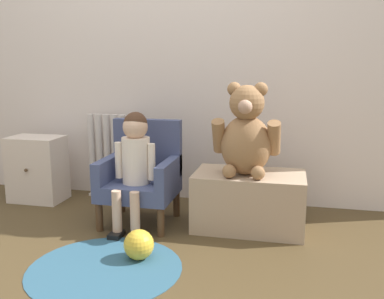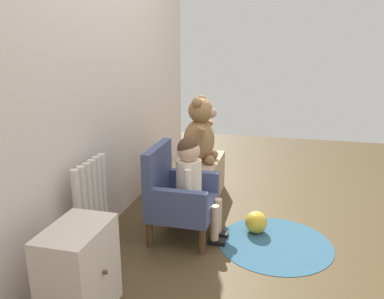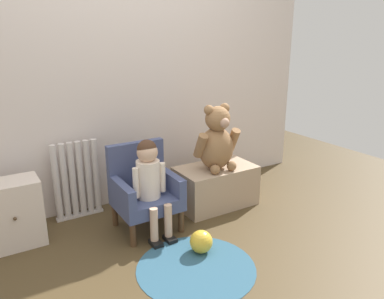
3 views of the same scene
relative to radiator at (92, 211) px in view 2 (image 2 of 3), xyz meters
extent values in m
plane|color=#493921|center=(0.44, -0.98, -0.31)|extent=(6.00, 6.00, 0.00)
cube|color=silver|center=(0.44, 0.12, 0.89)|extent=(3.80, 0.05, 2.40)
cylinder|color=silver|center=(-0.16, 0.00, 0.01)|extent=(0.05, 0.05, 0.60)
cylinder|color=silver|center=(-0.09, 0.00, 0.01)|extent=(0.05, 0.05, 0.60)
cylinder|color=silver|center=(-0.03, 0.00, 0.01)|extent=(0.05, 0.05, 0.60)
cylinder|color=silver|center=(0.03, 0.00, 0.01)|extent=(0.05, 0.05, 0.60)
cylinder|color=silver|center=(0.09, 0.00, 0.01)|extent=(0.05, 0.05, 0.60)
cylinder|color=silver|center=(0.15, 0.00, 0.01)|extent=(0.05, 0.05, 0.60)
cube|color=silver|center=(0.00, 0.00, -0.30)|extent=(0.37, 0.05, 0.02)
cube|color=beige|center=(-0.50, -0.20, -0.07)|extent=(0.38, 0.25, 0.47)
sphere|color=#4C3823|center=(-0.50, -0.33, -0.05)|extent=(0.02, 0.02, 0.02)
cube|color=#414B73|center=(0.39, -0.47, -0.09)|extent=(0.45, 0.42, 0.10)
cube|color=#414B73|center=(0.39, -0.29, 0.15)|extent=(0.45, 0.06, 0.36)
cube|color=#414B73|center=(0.19, -0.47, 0.03)|extent=(0.06, 0.42, 0.14)
cube|color=#414B73|center=(0.58, -0.47, 0.03)|extent=(0.06, 0.42, 0.14)
cylinder|color=#4C331E|center=(0.19, -0.64, -0.22)|extent=(0.04, 0.04, 0.17)
cylinder|color=#4C331E|center=(0.58, -0.64, -0.22)|extent=(0.04, 0.04, 0.17)
cylinder|color=#4C331E|center=(0.19, -0.29, -0.22)|extent=(0.04, 0.04, 0.17)
cylinder|color=#4C331E|center=(0.58, -0.29, -0.22)|extent=(0.04, 0.04, 0.17)
cylinder|color=#F3E1CE|center=(0.39, -0.51, 0.10)|extent=(0.17, 0.17, 0.28)
sphere|color=#D8AD8E|center=(0.39, -0.51, 0.31)|extent=(0.15, 0.15, 0.15)
sphere|color=#472D1E|center=(0.39, -0.50, 0.33)|extent=(0.14, 0.14, 0.14)
cylinder|color=#D8AD8E|center=(0.33, -0.70, -0.16)|extent=(0.06, 0.06, 0.24)
cube|color=black|center=(0.33, -0.72, -0.30)|extent=(0.07, 0.11, 0.03)
cylinder|color=#D8AD8E|center=(0.44, -0.70, -0.16)|extent=(0.06, 0.06, 0.24)
cube|color=black|center=(0.44, -0.72, -0.30)|extent=(0.07, 0.11, 0.03)
cylinder|color=#F3E1CE|center=(0.28, -0.53, 0.10)|extent=(0.04, 0.04, 0.22)
cylinder|color=#F3E1CE|center=(0.49, -0.53, 0.10)|extent=(0.04, 0.04, 0.22)
cube|color=tan|center=(1.06, -0.40, -0.14)|extent=(0.66, 0.39, 0.34)
ellipsoid|color=#956B45|center=(1.04, -0.42, 0.21)|extent=(0.30, 0.26, 0.35)
sphere|color=#956B45|center=(1.04, -0.44, 0.46)|extent=(0.20, 0.20, 0.20)
sphere|color=tan|center=(1.04, -0.53, 0.44)|extent=(0.08, 0.08, 0.08)
sphere|color=#956B45|center=(0.96, -0.42, 0.54)|extent=(0.08, 0.08, 0.08)
sphere|color=#956B45|center=(1.11, -0.42, 0.54)|extent=(0.08, 0.08, 0.08)
cylinder|color=#956B45|center=(0.88, -0.44, 0.26)|extent=(0.08, 0.15, 0.21)
cylinder|color=#956B45|center=(1.20, -0.44, 0.26)|extent=(0.08, 0.15, 0.21)
sphere|color=#956B45|center=(0.96, -0.53, 0.07)|extent=(0.08, 0.08, 0.08)
sphere|color=#956B45|center=(1.12, -0.53, 0.07)|extent=(0.08, 0.08, 0.08)
cylinder|color=#2D566F|center=(0.43, -1.09, -0.31)|extent=(0.76, 0.76, 0.01)
sphere|color=gold|center=(0.56, -0.95, -0.23)|extent=(0.16, 0.16, 0.16)
camera|label=1|loc=(1.28, -2.89, 0.67)|focal=40.00mm
camera|label=2|loc=(-1.88, -1.10, 0.98)|focal=35.00mm
camera|label=3|loc=(-0.65, -2.81, 1.11)|focal=35.00mm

